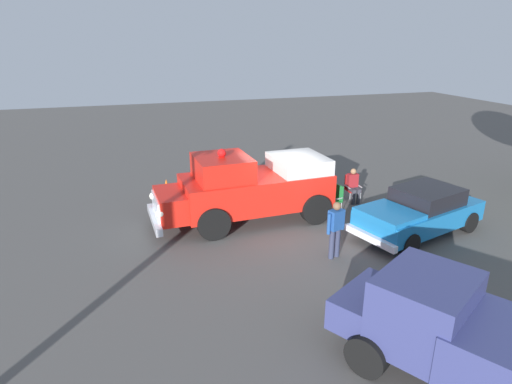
% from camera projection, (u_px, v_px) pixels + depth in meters
% --- Properties ---
extents(ground_plane, '(60.00, 60.00, 0.00)m').
position_uv_depth(ground_plane, '(282.00, 222.00, 14.54)').
color(ground_plane, '#514F4C').
extents(vintage_fire_truck, '(6.04, 2.55, 2.59)m').
position_uv_depth(vintage_fire_truck, '(249.00, 187.00, 14.26)').
color(vintage_fire_truck, black).
rests_on(vintage_fire_truck, ground).
extents(classic_hot_rod, '(4.70, 2.95, 1.46)m').
position_uv_depth(classic_hot_rod, '(419.00, 212.00, 13.43)').
color(classic_hot_rod, black).
rests_on(classic_hot_rod, ground).
extents(parked_pickup, '(3.99, 5.05, 1.90)m').
position_uv_depth(parked_pickup, '(473.00, 342.00, 7.30)').
color(parked_pickup, black).
rests_on(parked_pickup, ground).
extents(lawn_chair_near_truck, '(0.53, 0.52, 1.02)m').
position_uv_depth(lawn_chair_near_truck, '(352.00, 186.00, 16.24)').
color(lawn_chair_near_truck, '#B7BABF').
rests_on(lawn_chair_near_truck, ground).
extents(lawn_chair_by_car, '(0.59, 0.60, 1.02)m').
position_uv_depth(lawn_chair_by_car, '(336.00, 197.00, 15.10)').
color(lawn_chair_by_car, '#B7BABF').
rests_on(lawn_chair_by_car, ground).
extents(spectator_seated, '(0.41, 0.55, 1.29)m').
position_uv_depth(spectator_seated, '(354.00, 184.00, 16.09)').
color(spectator_seated, '#383842').
rests_on(spectator_seated, ground).
extents(spectator_standing, '(0.64, 0.38, 1.68)m').
position_uv_depth(spectator_standing, '(336.00, 226.00, 11.86)').
color(spectator_standing, '#2D334C').
rests_on(spectator_standing, ground).
extents(traffic_cone, '(0.40, 0.40, 0.64)m').
position_uv_depth(traffic_cone, '(167.00, 187.00, 16.99)').
color(traffic_cone, orange).
rests_on(traffic_cone, ground).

